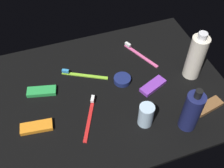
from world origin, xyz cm
name	(u,v)px	position (x,y,z in cm)	size (l,w,h in cm)	color
ground_plane	(112,90)	(0.00, 0.00, -0.60)	(84.00, 64.00, 1.20)	black
lotion_bottle	(192,111)	(18.34, -22.44, 7.80)	(5.71, 5.71, 17.91)	#191E4F
bodywash_bottle	(196,57)	(31.14, -2.69, 9.18)	(6.26, 6.26, 19.93)	silver
deodorant_stick	(146,115)	(5.68, -17.05, 4.31)	(4.97, 4.97, 8.62)	silver
toothbrush_pink	(139,54)	(16.51, 13.85, 0.61)	(8.52, 16.89, 2.10)	#E55999
toothbrush_lime	(82,75)	(-8.69, 10.21, 0.61)	(16.43, 9.57, 2.10)	#8CD133
toothbrush_red	(90,115)	(-10.97, -8.80, 0.61)	(8.77, 16.79, 2.10)	red
snack_bar_purple	(153,86)	(14.66, -3.96, 0.75)	(10.40, 4.00, 1.50)	purple
snack_bar_orange	(37,127)	(-28.71, -7.53, 0.75)	(10.40, 4.00, 1.50)	orange
snack_bar_brown	(208,106)	(28.96, -18.68, 0.75)	(10.40, 4.00, 1.50)	brown
snack_bar_green	(42,91)	(-24.64, 6.91, 0.75)	(10.40, 4.00, 1.50)	green
cream_tin_left	(122,80)	(4.92, 2.40, 1.00)	(6.44, 6.44, 1.99)	navy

